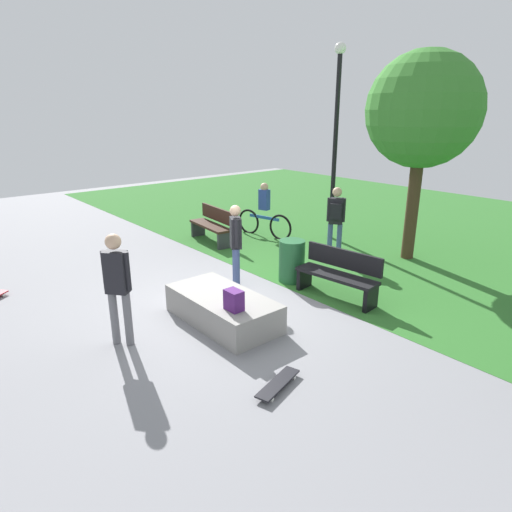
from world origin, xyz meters
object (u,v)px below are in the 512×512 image
at_px(backpack_on_ledge, 234,300).
at_px(pedestrian_with_backpack, 336,216).
at_px(skater_watching, 236,240).
at_px(park_bench_near_lamppost, 339,273).
at_px(skateboard_by_ledge, 278,383).
at_px(skater_performing_trick, 117,281).
at_px(tree_broad_elm, 423,111).
at_px(concrete_ledge, 223,308).
at_px(park_bench_far_right, 213,224).
at_px(cyclist_on_bicycle, 264,214).
at_px(lamp_post, 336,127).
at_px(trash_bin, 292,261).

relative_size(backpack_on_ledge, pedestrian_with_backpack, 0.19).
relative_size(skater_watching, park_bench_near_lamppost, 1.00).
distance_m(backpack_on_ledge, park_bench_near_lamppost, 2.45).
bearing_deg(skateboard_by_ledge, skater_watching, 150.86).
bearing_deg(backpack_on_ledge, skater_performing_trick, -125.24).
relative_size(skateboard_by_ledge, tree_broad_elm, 0.18).
height_order(concrete_ledge, pedestrian_with_backpack, pedestrian_with_backpack).
distance_m(concrete_ledge, pedestrian_with_backpack, 4.29).
relative_size(skater_performing_trick, skater_watching, 1.05).
relative_size(park_bench_far_right, park_bench_near_lamppost, 1.00).
xyz_separation_m(skateboard_by_ledge, cyclist_on_bicycle, (-5.50, 4.57, 0.57)).
bearing_deg(lamp_post, skater_watching, -75.38).
distance_m(park_bench_far_right, park_bench_near_lamppost, 4.59).
relative_size(concrete_ledge, cyclist_on_bicycle, 1.13).
bearing_deg(tree_broad_elm, cyclist_on_bicycle, -159.70).
xyz_separation_m(concrete_ledge, pedestrian_with_backpack, (-1.07, 4.08, 0.76)).
bearing_deg(skateboard_by_ledge, lamp_post, 125.55).
height_order(skater_watching, trash_bin, skater_watching).
bearing_deg(park_bench_near_lamppost, concrete_ledge, -104.48).
xyz_separation_m(skateboard_by_ledge, trash_bin, (-2.55, 2.74, 0.37)).
bearing_deg(cyclist_on_bicycle, skater_watching, -49.82).
bearing_deg(skateboard_by_ledge, skater_performing_trick, -156.36).
relative_size(backpack_on_ledge, park_bench_far_right, 0.20).
xyz_separation_m(backpack_on_ledge, park_bench_near_lamppost, (0.01, 2.45, -0.16)).
relative_size(park_bench_near_lamppost, cyclist_on_bicycle, 0.92).
height_order(tree_broad_elm, trash_bin, tree_broad_elm).
bearing_deg(skateboard_by_ledge, tree_broad_elm, 107.27).
relative_size(trash_bin, cyclist_on_bicycle, 0.49).
xyz_separation_m(concrete_ledge, skateboard_by_ledge, (1.97, -0.57, -0.17)).
distance_m(skater_performing_trick, tree_broad_elm, 7.35).
xyz_separation_m(skater_watching, trash_bin, (0.55, 1.01, -0.52)).
bearing_deg(pedestrian_with_backpack, skater_watching, -91.39).
relative_size(backpack_on_ledge, skateboard_by_ledge, 0.39).
xyz_separation_m(tree_broad_elm, cyclist_on_bicycle, (-3.66, -1.35, -2.71)).
distance_m(park_bench_far_right, trash_bin, 3.44).
bearing_deg(lamp_post, skateboard_by_ledge, -54.45).
bearing_deg(park_bench_near_lamppost, skateboard_by_ledge, -63.78).
xyz_separation_m(trash_bin, pedestrian_with_backpack, (-0.48, 1.91, 0.57)).
bearing_deg(park_bench_near_lamppost, tree_broad_elm, 98.34).
xyz_separation_m(backpack_on_ledge, skateboard_by_ledge, (1.39, -0.37, -0.57)).
bearing_deg(skater_performing_trick, park_bench_near_lamppost, 76.07).
bearing_deg(park_bench_far_right, lamp_post, 56.46).
distance_m(park_bench_far_right, pedestrian_with_backpack, 3.33).
relative_size(backpack_on_ledge, cyclist_on_bicycle, 0.18).
xyz_separation_m(tree_broad_elm, lamp_post, (-2.34, -0.08, -0.40)).
bearing_deg(concrete_ledge, backpack_on_ledge, -19.14).
bearing_deg(trash_bin, skateboard_by_ledge, -47.06).
bearing_deg(lamp_post, pedestrian_with_backpack, -46.37).
relative_size(park_bench_far_right, tree_broad_elm, 0.36).
height_order(skater_performing_trick, trash_bin, skater_performing_trick).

